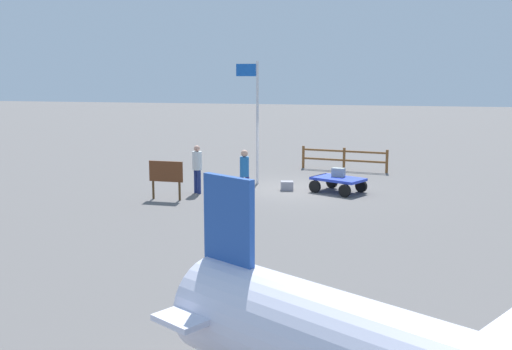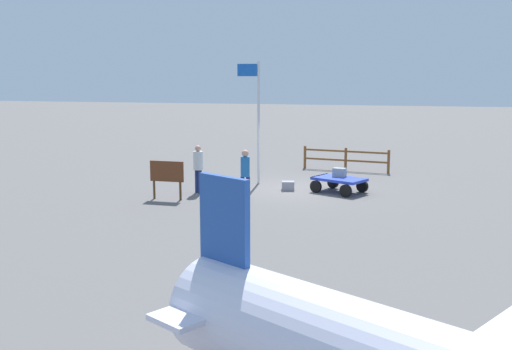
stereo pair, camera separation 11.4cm
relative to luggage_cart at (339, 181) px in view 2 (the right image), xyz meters
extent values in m
plane|color=#625E5C|center=(1.66, -0.18, -0.42)|extent=(120.00, 120.00, 0.00)
cube|color=blue|center=(-0.02, 0.01, 0.09)|extent=(2.14, 1.82, 0.10)
cube|color=blue|center=(0.75, -0.38, 0.09)|extent=(0.55, 0.98, 0.10)
cylinder|color=black|center=(0.81, 0.23, -0.19)|extent=(0.46, 0.31, 0.46)
cylinder|color=black|center=(0.29, -0.79, -0.19)|extent=(0.46, 0.31, 0.46)
cylinder|color=black|center=(-0.33, 0.81, -0.19)|extent=(0.46, 0.31, 0.46)
cylinder|color=black|center=(-0.85, -0.21, -0.19)|extent=(0.46, 0.31, 0.46)
cube|color=gray|center=(0.00, -0.20, 0.30)|extent=(0.52, 0.40, 0.33)
cube|color=gray|center=(1.90, -0.01, -0.25)|extent=(0.53, 0.46, 0.34)
cylinder|color=navy|center=(2.95, 1.99, -0.01)|extent=(0.14, 0.14, 0.81)
cylinder|color=navy|center=(3.15, 1.98, -0.01)|extent=(0.14, 0.14, 0.81)
cylinder|color=#2064AD|center=(3.05, 1.98, 0.74)|extent=(0.32, 0.32, 0.69)
sphere|color=tan|center=(3.05, 1.98, 1.20)|extent=(0.25, 0.25, 0.25)
cylinder|color=navy|center=(4.91, 1.37, 0.02)|extent=(0.14, 0.14, 0.87)
cylinder|color=navy|center=(5.07, 1.25, 0.02)|extent=(0.14, 0.14, 0.87)
cylinder|color=silver|center=(4.99, 1.31, 0.79)|extent=(0.49, 0.49, 0.67)
sphere|color=tan|center=(4.99, 1.31, 1.24)|extent=(0.22, 0.22, 0.22)
cube|color=#254EA2|center=(0.17, 14.47, 1.95)|extent=(0.82, 0.55, 1.30)
cube|color=silver|center=(0.17, 14.47, 0.81)|extent=(1.73, 2.25, 0.08)
cylinder|color=silver|center=(3.29, -1.11, 1.99)|extent=(0.10, 0.10, 4.81)
cube|color=blue|center=(3.74, -1.11, 4.05)|extent=(0.81, 0.11, 0.48)
cylinder|color=#4C3319|center=(5.20, 2.65, -0.10)|extent=(0.08, 0.08, 0.64)
cylinder|color=#4C3319|center=(6.18, 2.62, -0.10)|extent=(0.08, 0.08, 0.64)
cube|color=brown|center=(5.69, 2.64, 0.58)|extent=(1.23, 0.10, 0.72)
cylinder|color=brown|center=(-1.69, -4.90, 0.10)|extent=(0.12, 0.12, 1.03)
cylinder|color=brown|center=(0.20, -5.20, 0.10)|extent=(0.12, 0.12, 1.03)
cylinder|color=brown|center=(2.10, -5.50, 0.10)|extent=(0.12, 0.12, 1.03)
cube|color=brown|center=(0.20, -5.20, 0.45)|extent=(3.81, 0.68, 0.08)
cube|color=brown|center=(0.20, -5.20, 0.04)|extent=(3.81, 0.68, 0.08)
camera|label=1|loc=(-2.02, 22.36, 3.99)|focal=43.06mm
camera|label=2|loc=(-2.13, 22.33, 3.99)|focal=43.06mm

